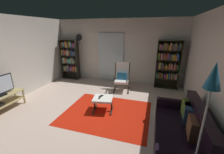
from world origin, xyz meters
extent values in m
plane|color=#C9AE9E|center=(0.00, 0.00, 0.00)|extent=(7.02, 7.02, 0.00)
cube|color=beige|center=(0.00, 2.90, 1.30)|extent=(5.60, 0.06, 2.60)
cube|color=beige|center=(-2.70, 0.00, 1.30)|extent=(0.06, 6.00, 2.60)
cube|color=beige|center=(2.70, 0.00, 1.30)|extent=(0.06, 6.00, 2.60)
cube|color=silver|center=(-0.29, 2.83, 1.05)|extent=(1.10, 0.01, 2.00)
cube|color=red|center=(0.41, 0.25, 0.00)|extent=(2.29, 1.89, 0.01)
cube|color=tan|center=(-2.36, -0.55, 0.21)|extent=(0.39, 1.19, 0.02)
cylinder|color=tan|center=(-2.20, 0.02, 0.22)|extent=(0.05, 0.05, 0.45)
cylinder|color=tan|center=(-2.53, 0.02, 0.22)|extent=(0.05, 0.05, 0.45)
cube|color=black|center=(-2.51, 2.58, 0.88)|extent=(0.02, 0.30, 1.77)
cube|color=black|center=(-1.76, 2.58, 0.88)|extent=(0.02, 0.30, 1.77)
cube|color=black|center=(-2.13, 2.72, 0.88)|extent=(0.77, 0.02, 1.77)
cube|color=black|center=(-2.13, 2.58, 0.02)|extent=(0.74, 0.28, 0.02)
cube|color=black|center=(-2.13, 2.58, 0.35)|extent=(0.74, 0.28, 0.02)
cube|color=black|center=(-2.13, 2.58, 0.71)|extent=(0.74, 0.28, 0.02)
cube|color=black|center=(-2.13, 2.58, 1.06)|extent=(0.74, 0.28, 0.02)
cube|color=black|center=(-2.13, 2.58, 1.41)|extent=(0.74, 0.28, 0.02)
cube|color=black|center=(-2.13, 2.58, 1.75)|extent=(0.74, 0.28, 0.02)
cube|color=#3E8A43|center=(-2.47, 2.57, 0.47)|extent=(0.04, 0.11, 0.21)
cube|color=#8E3389|center=(-2.43, 2.58, 0.46)|extent=(0.03, 0.16, 0.20)
cube|color=teal|center=(-2.40, 2.57, 0.47)|extent=(0.03, 0.13, 0.21)
cube|color=gold|center=(-2.36, 2.59, 0.44)|extent=(0.03, 0.23, 0.16)
cube|color=brown|center=(-2.32, 2.59, 0.49)|extent=(0.03, 0.15, 0.26)
cube|color=beige|center=(-2.28, 2.58, 0.48)|extent=(0.04, 0.11, 0.23)
cube|color=#315CB6|center=(-2.22, 2.58, 0.45)|extent=(0.04, 0.22, 0.17)
cube|color=#271834|center=(-2.17, 2.57, 0.48)|extent=(0.04, 0.20, 0.23)
cube|color=brown|center=(-2.14, 2.58, 0.45)|extent=(0.02, 0.21, 0.18)
cube|color=#963E95|center=(-2.09, 2.60, 0.49)|extent=(0.03, 0.19, 0.25)
cube|color=#3456B6|center=(-2.05, 2.57, 0.44)|extent=(0.02, 0.11, 0.16)
cube|color=brown|center=(-2.01, 2.60, 0.47)|extent=(0.03, 0.23, 0.22)
cube|color=brown|center=(-1.96, 2.57, 0.44)|extent=(0.04, 0.17, 0.17)
cube|color=red|center=(-1.92, 2.60, 0.48)|extent=(0.03, 0.24, 0.24)
cube|color=#529D8E|center=(-1.88, 2.58, 0.46)|extent=(0.03, 0.11, 0.20)
cube|color=#A59928|center=(-1.84, 2.59, 0.47)|extent=(0.04, 0.16, 0.22)
cube|color=beige|center=(-1.79, 2.60, 0.49)|extent=(0.03, 0.20, 0.26)
cube|color=black|center=(-2.47, 2.57, 0.85)|extent=(0.04, 0.23, 0.27)
cube|color=#5993A3|center=(-2.42, 2.57, 0.84)|extent=(0.04, 0.23, 0.25)
cube|color=gold|center=(-2.39, 2.59, 0.84)|extent=(0.03, 0.21, 0.26)
cube|color=#C33F2A|center=(-2.35, 2.58, 0.82)|extent=(0.04, 0.20, 0.20)
cube|color=#3B7E4C|center=(-2.31, 2.57, 0.82)|extent=(0.03, 0.18, 0.20)
cube|color=#8F4696|center=(-2.26, 2.59, 0.83)|extent=(0.04, 0.18, 0.22)
cube|color=orange|center=(-2.23, 2.58, 0.80)|extent=(0.03, 0.12, 0.18)
cube|color=#3F8140|center=(-2.19, 2.57, 0.83)|extent=(0.03, 0.18, 0.22)
cube|color=teal|center=(-2.15, 2.58, 0.80)|extent=(0.04, 0.19, 0.17)
cube|color=#3F834D|center=(-2.10, 2.60, 0.83)|extent=(0.04, 0.21, 0.24)
cube|color=teal|center=(-2.06, 2.57, 0.83)|extent=(0.04, 0.20, 0.23)
cube|color=gold|center=(-2.02, 2.59, 0.85)|extent=(0.03, 0.16, 0.27)
cube|color=brown|center=(-1.98, 2.57, 0.83)|extent=(0.04, 0.14, 0.24)
cube|color=#5B909A|center=(-1.93, 2.56, 0.84)|extent=(0.03, 0.19, 0.25)
cube|color=#A3932E|center=(-1.89, 2.59, 0.80)|extent=(0.03, 0.23, 0.16)
cube|color=gold|center=(-1.86, 2.59, 0.80)|extent=(0.03, 0.10, 0.16)
cube|color=black|center=(-1.81, 2.57, 0.80)|extent=(0.04, 0.18, 0.17)
cube|color=gold|center=(-2.47, 2.59, 1.19)|extent=(0.03, 0.21, 0.25)
cube|color=#3358B8|center=(-2.43, 2.59, 1.18)|extent=(0.04, 0.14, 0.22)
cube|color=brown|center=(-2.38, 2.58, 1.20)|extent=(0.03, 0.15, 0.27)
cube|color=red|center=(-2.34, 2.57, 1.18)|extent=(0.04, 0.11, 0.23)
cube|color=olive|center=(-2.30, 2.60, 1.16)|extent=(0.04, 0.14, 0.19)
cube|color=#C73835|center=(-2.25, 2.57, 1.19)|extent=(0.03, 0.12, 0.25)
cube|color=teal|center=(-2.22, 2.59, 1.16)|extent=(0.03, 0.23, 0.18)
cube|color=beige|center=(-2.18, 2.57, 1.20)|extent=(0.02, 0.21, 0.27)
cube|color=#3569AE|center=(-2.15, 2.60, 1.17)|extent=(0.03, 0.11, 0.20)
cube|color=orange|center=(-2.11, 2.59, 1.17)|extent=(0.04, 0.19, 0.20)
cube|color=#241E32|center=(-2.07, 2.59, 1.15)|extent=(0.04, 0.14, 0.17)
cube|color=#37884A|center=(-2.02, 2.58, 1.15)|extent=(0.04, 0.11, 0.16)
cube|color=#3958A1|center=(-1.98, 2.58, 1.19)|extent=(0.03, 0.23, 0.25)
cube|color=blue|center=(-1.95, 2.59, 1.16)|extent=(0.03, 0.11, 0.19)
cube|color=beige|center=(-1.91, 2.58, 1.15)|extent=(0.02, 0.18, 0.17)
cube|color=#232325|center=(-1.87, 2.58, 1.15)|extent=(0.03, 0.17, 0.16)
cube|color=#3B61B8|center=(-1.83, 2.58, 1.17)|extent=(0.03, 0.16, 0.21)
cube|color=red|center=(-2.47, 2.58, 1.52)|extent=(0.04, 0.17, 0.21)
cube|color=gold|center=(-2.43, 2.59, 1.53)|extent=(0.02, 0.12, 0.22)
cube|color=#308B3C|center=(-2.41, 2.56, 1.51)|extent=(0.02, 0.14, 0.18)
cube|color=teal|center=(-2.37, 2.59, 1.53)|extent=(0.04, 0.20, 0.23)
cube|color=#9C3983|center=(-2.32, 2.60, 1.53)|extent=(0.02, 0.14, 0.21)
cube|color=red|center=(-2.29, 2.59, 1.55)|extent=(0.04, 0.11, 0.27)
cube|color=#A59C2E|center=(-2.24, 2.58, 1.54)|extent=(0.04, 0.17, 0.24)
cube|color=gold|center=(-2.19, 2.57, 1.51)|extent=(0.02, 0.17, 0.19)
cube|color=#271B2B|center=(-2.15, 2.58, 1.52)|extent=(0.03, 0.23, 0.20)
cube|color=brown|center=(-2.12, 2.57, 1.53)|extent=(0.03, 0.22, 0.21)
cube|color=gold|center=(-2.07, 2.58, 1.55)|extent=(0.03, 0.14, 0.26)
cube|color=#3B8A46|center=(-2.02, 2.57, 1.55)|extent=(0.04, 0.16, 0.25)
cube|color=#3259A4|center=(-1.97, 2.56, 1.53)|extent=(0.04, 0.16, 0.22)
cube|color=brown|center=(-1.93, 2.59, 1.52)|extent=(0.03, 0.18, 0.19)
cube|color=beige|center=(-1.89, 2.60, 1.52)|extent=(0.04, 0.15, 0.19)
cube|color=#993283|center=(-1.85, 2.57, 1.52)|extent=(0.03, 0.17, 0.20)
cube|color=#984583|center=(-1.81, 2.57, 1.50)|extent=(0.03, 0.22, 0.16)
cube|color=black|center=(1.60, 2.65, 0.91)|extent=(0.02, 0.30, 1.82)
cube|color=black|center=(2.43, 2.65, 0.91)|extent=(0.02, 0.30, 1.82)
cube|color=black|center=(2.01, 2.79, 0.91)|extent=(0.85, 0.02, 1.82)
cube|color=black|center=(2.01, 2.65, 0.02)|extent=(0.81, 0.28, 0.02)
cube|color=black|center=(2.01, 2.65, 0.36)|extent=(0.81, 0.28, 0.02)
cube|color=black|center=(2.01, 2.65, 0.73)|extent=(0.81, 0.28, 0.02)
cube|color=black|center=(2.01, 2.65, 1.09)|extent=(0.81, 0.28, 0.02)
cube|color=black|center=(2.01, 2.65, 1.45)|extent=(0.81, 0.28, 0.02)
cube|color=black|center=(2.01, 2.65, 1.80)|extent=(0.81, 0.28, 0.02)
cube|color=teal|center=(1.64, 2.66, 0.51)|extent=(0.03, 0.21, 0.27)
cube|color=#338F40|center=(1.69, 2.65, 0.46)|extent=(0.03, 0.17, 0.19)
cube|color=brown|center=(1.74, 2.65, 0.49)|extent=(0.04, 0.15, 0.23)
cube|color=red|center=(1.78, 2.67, 0.47)|extent=(0.04, 0.13, 0.20)
cube|color=#2C8345|center=(1.83, 2.65, 0.49)|extent=(0.02, 0.17, 0.23)
cube|color=orange|center=(1.86, 2.64, 0.47)|extent=(0.03, 0.12, 0.19)
cube|color=black|center=(1.90, 2.65, 0.46)|extent=(0.03, 0.11, 0.18)
cube|color=#9A3D84|center=(1.95, 2.65, 0.46)|extent=(0.04, 0.24, 0.17)
cube|color=#9C3889|center=(1.99, 2.64, 0.47)|extent=(0.03, 0.12, 0.20)
cube|color=gold|center=(2.04, 2.67, 0.47)|extent=(0.04, 0.23, 0.19)
cube|color=#1B2D30|center=(2.07, 2.64, 0.49)|extent=(0.03, 0.17, 0.24)
cube|color=#3863B0|center=(2.12, 2.65, 0.50)|extent=(0.03, 0.18, 0.25)
cube|color=#1A2F27|center=(2.16, 2.65, 0.50)|extent=(0.03, 0.20, 0.25)
cube|color=orange|center=(2.19, 2.65, 0.47)|extent=(0.04, 0.19, 0.21)
cube|color=brown|center=(2.23, 2.66, 0.50)|extent=(0.02, 0.14, 0.25)
cube|color=#387B46|center=(2.27, 2.64, 0.49)|extent=(0.03, 0.13, 0.23)
cube|color=#883D8E|center=(2.31, 2.64, 0.49)|extent=(0.04, 0.15, 0.23)
cube|color=orange|center=(2.35, 2.63, 0.47)|extent=(0.04, 0.14, 0.21)
cube|color=teal|center=(2.39, 2.66, 0.50)|extent=(0.02, 0.19, 0.26)
cube|color=#8A368E|center=(1.63, 2.65, 0.86)|extent=(0.02, 0.24, 0.25)
cube|color=#2C1923|center=(1.67, 2.66, 0.83)|extent=(0.04, 0.14, 0.19)
cube|color=#BAC29B|center=(1.70, 2.66, 0.87)|extent=(0.02, 0.24, 0.27)
cube|color=gold|center=(1.74, 2.65, 0.86)|extent=(0.04, 0.20, 0.25)
cube|color=#3163A3|center=(1.79, 2.64, 0.86)|extent=(0.04, 0.10, 0.25)
cube|color=brown|center=(1.83, 2.64, 0.86)|extent=(0.03, 0.23, 0.25)
cube|color=#599B98|center=(1.86, 2.66, 0.84)|extent=(0.04, 0.12, 0.20)
cube|color=red|center=(1.90, 2.65, 0.81)|extent=(0.02, 0.20, 0.15)
cube|color=#3A7D4E|center=(1.93, 2.66, 0.85)|extent=(0.02, 0.12, 0.24)
cube|color=gold|center=(1.97, 2.65, 0.82)|extent=(0.04, 0.19, 0.17)
cube|color=brown|center=(2.03, 2.66, 0.81)|extent=(0.04, 0.18, 0.16)
cube|color=orange|center=(2.08, 2.66, 0.85)|extent=(0.04, 0.21, 0.22)
cube|color=#9C3787|center=(2.12, 2.67, 0.86)|extent=(0.03, 0.12, 0.25)
cube|color=beige|center=(2.17, 2.66, 0.85)|extent=(0.04, 0.14, 0.22)
cube|color=#C93A33|center=(2.22, 2.65, 0.82)|extent=(0.04, 0.23, 0.17)
cube|color=beige|center=(2.27, 2.63, 0.86)|extent=(0.03, 0.16, 0.26)
cube|color=red|center=(2.30, 2.65, 0.87)|extent=(0.02, 0.11, 0.26)
cube|color=brown|center=(2.33, 2.66, 0.84)|extent=(0.02, 0.10, 0.21)
cube|color=#36783A|center=(2.38, 2.66, 0.83)|extent=(0.04, 0.18, 0.20)
cube|color=#2D8D3D|center=(1.64, 2.64, 1.23)|extent=(0.03, 0.19, 0.26)
cube|color=gold|center=(1.67, 2.64, 1.23)|extent=(0.03, 0.16, 0.26)
cube|color=#2B8245|center=(1.70, 2.64, 1.21)|extent=(0.03, 0.18, 0.22)
cube|color=red|center=(1.74, 2.65, 1.21)|extent=(0.03, 0.16, 0.23)
cube|color=beige|center=(1.78, 2.64, 1.22)|extent=(0.03, 0.22, 0.24)
cube|color=brown|center=(1.81, 2.65, 1.17)|extent=(0.03, 0.17, 0.15)
cube|color=#9E4794|center=(1.84, 2.65, 1.22)|extent=(0.03, 0.12, 0.25)
cube|color=orange|center=(1.88, 2.66, 1.21)|extent=(0.03, 0.19, 0.22)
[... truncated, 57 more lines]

